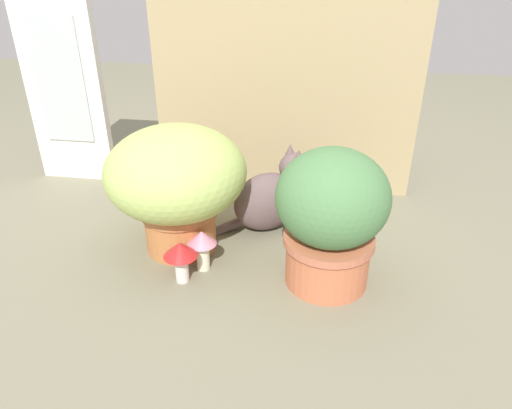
{
  "coord_description": "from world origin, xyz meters",
  "views": [
    {
      "loc": [
        0.32,
        -1.33,
        0.92
      ],
      "look_at": [
        0.1,
        0.02,
        0.18
      ],
      "focal_mm": 32.65,
      "sensor_mm": 36.0,
      "label": 1
    }
  ],
  "objects": [
    {
      "name": "window_panel_white",
      "position": [
        -0.8,
        0.5,
        0.41
      ],
      "size": [
        0.34,
        0.05,
        0.82
      ],
      "color": "white",
      "rests_on": "ground"
    },
    {
      "name": "cat",
      "position": [
        0.13,
        0.19,
        0.12
      ],
      "size": [
        0.37,
        0.29,
        0.32
      ],
      "color": "#634F50",
      "rests_on": "ground"
    },
    {
      "name": "mushroom_ornament_red",
      "position": [
        -0.1,
        -0.19,
        0.1
      ],
      "size": [
        0.11,
        0.11,
        0.14
      ],
      "color": "silver",
      "rests_on": "ground"
    },
    {
      "name": "ground_plane",
      "position": [
        0.0,
        0.0,
        0.0
      ],
      "size": [
        6.0,
        6.0,
        0.0
      ],
      "primitive_type": "plane",
      "color": "#77745D"
    },
    {
      "name": "grass_planter",
      "position": [
        -0.16,
        0.0,
        0.26
      ],
      "size": [
        0.47,
        0.47,
        0.44
      ],
      "color": "#B76E3B",
      "rests_on": "ground"
    },
    {
      "name": "leafy_planter",
      "position": [
        0.35,
        -0.12,
        0.24
      ],
      "size": [
        0.34,
        0.34,
        0.44
      ],
      "color": "#C26945",
      "rests_on": "ground"
    },
    {
      "name": "cardboard_backdrop",
      "position": [
        0.13,
        0.54,
        0.47
      ],
      "size": [
        1.08,
        0.03,
        0.93
      ],
      "primitive_type": "cube",
      "color": "tan",
      "rests_on": "ground"
    },
    {
      "name": "mushroom_ornament_pink",
      "position": [
        -0.05,
        -0.12,
        0.1
      ],
      "size": [
        0.1,
        0.1,
        0.14
      ],
      "color": "#E9E7C4",
      "rests_on": "ground"
    }
  ]
}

